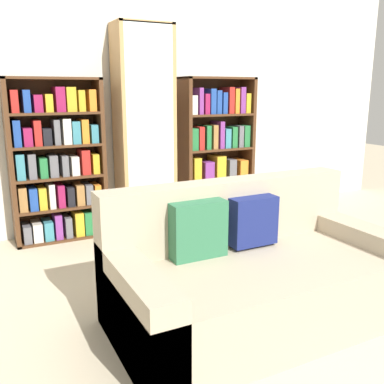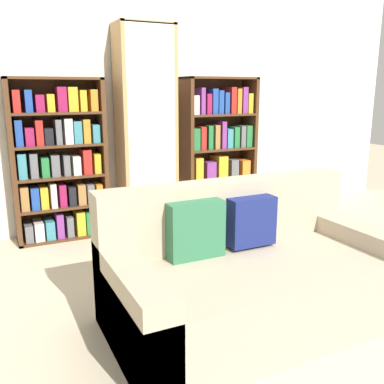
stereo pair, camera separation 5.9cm
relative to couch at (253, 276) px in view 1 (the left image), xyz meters
name	(u,v)px [view 1 (the left image)]	position (x,y,z in m)	size (l,w,h in m)	color
ground_plane	(320,347)	(0.16, -0.46, -0.29)	(16.00, 16.00, 0.00)	beige
wall_back	(143,99)	(0.16, 2.36, 1.06)	(6.83, 0.06, 2.70)	silver
couch	(253,276)	(0.00, 0.00, 0.00)	(1.83, 0.95, 0.86)	tan
bookshelf_left	(58,164)	(-0.81, 2.15, 0.46)	(0.88, 0.32, 1.57)	#4C2D19
display_cabinet	(144,130)	(0.08, 2.14, 0.75)	(0.58, 0.36, 2.09)	tan
bookshelf_right	(216,151)	(0.96, 2.15, 0.47)	(0.86, 0.32, 1.59)	#4C2D19
wine_bottle	(200,216)	(0.54, 1.75, -0.15)	(0.08, 0.08, 0.36)	#143819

